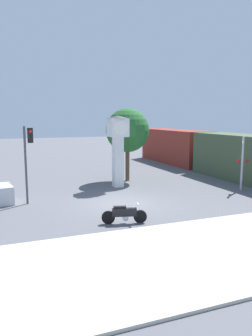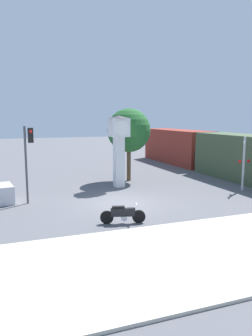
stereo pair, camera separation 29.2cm
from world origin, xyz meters
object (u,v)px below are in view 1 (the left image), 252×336
(traffic_light, at_px, (28,151))
(street_tree, at_px, (127,131))
(motorcycle, at_px, (124,214))
(clock_tower, at_px, (118,140))
(railroad_crossing_signal, at_px, (242,161))
(freight_train, at_px, (205,151))

(traffic_light, distance_m, street_tree, 8.56)
(motorcycle, bearing_deg, clock_tower, 87.88)
(motorcycle, distance_m, street_tree, 10.54)
(street_tree, bearing_deg, traffic_light, -150.44)
(traffic_light, distance_m, railroad_crossing_signal, 13.26)
(motorcycle, bearing_deg, railroad_crossing_signal, 36.34)
(motorcycle, xyz_separation_m, freight_train, (12.04, 11.34, 1.27))
(freight_train, bearing_deg, clock_tower, -158.19)
(motorcycle, distance_m, clock_tower, 8.34)
(clock_tower, height_order, traffic_light, clock_tower)
(railroad_crossing_signal, height_order, street_tree, street_tree)
(traffic_light, bearing_deg, railroad_crossing_signal, -6.39)
(freight_train, distance_m, railroad_crossing_signal, 8.15)
(traffic_light, xyz_separation_m, street_tree, (7.41, 4.20, 0.81))
(motorcycle, xyz_separation_m, traffic_light, (-3.60, 5.05, 2.49))
(railroad_crossing_signal, distance_m, street_tree, 8.27)
(motorcycle, bearing_deg, traffic_light, 141.24)
(freight_train, xyz_separation_m, street_tree, (-8.23, -2.08, 2.03))
(motorcycle, bearing_deg, street_tree, 83.40)
(motorcycle, xyz_separation_m, clock_tower, (2.42, 7.49, 2.78))
(traffic_light, relative_size, railroad_crossing_signal, 1.22)
(clock_tower, xyz_separation_m, traffic_light, (-6.02, -2.44, -0.29))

